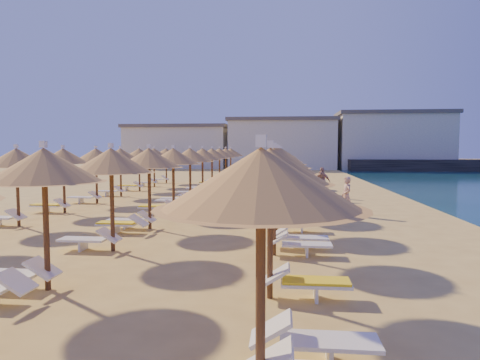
# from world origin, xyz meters

# --- Properties ---
(ground) EXTENTS (220.00, 220.00, 0.00)m
(ground) POSITION_xyz_m (0.00, 0.00, 0.00)
(ground) COLOR #E2BE63
(ground) RESTS_ON ground
(jetty) EXTENTS (30.05, 4.36, 1.50)m
(jetty) POSITION_xyz_m (26.19, 40.19, 0.75)
(jetty) COLOR black
(jetty) RESTS_ON ground
(hotel_blocks) EXTENTS (47.05, 10.00, 8.10)m
(hotel_blocks) POSITION_xyz_m (3.40, 45.01, 3.70)
(hotel_blocks) COLOR white
(hotel_blocks) RESTS_ON ground
(parasol_row_east) EXTENTS (2.49, 36.68, 3.11)m
(parasol_row_east) POSITION_xyz_m (2.38, 3.70, 2.56)
(parasol_row_east) COLOR brown
(parasol_row_east) RESTS_ON ground
(parasol_row_west) EXTENTS (2.49, 36.68, 3.11)m
(parasol_row_west) POSITION_xyz_m (-2.26, 3.70, 2.56)
(parasol_row_west) COLOR brown
(parasol_row_west) RESTS_ON ground
(parasol_row_inland) EXTENTS (2.49, 26.43, 3.11)m
(parasol_row_inland) POSITION_xyz_m (-7.38, 5.41, 2.56)
(parasol_row_inland) COLOR brown
(parasol_row_inland) RESTS_ON ground
(loungers) EXTENTS (12.92, 35.67, 0.66)m
(loungers) POSITION_xyz_m (-1.47, 3.95, 0.34)
(loungers) COLOR white
(loungers) RESTS_ON ground
(beachgoer_a) EXTENTS (0.57, 0.72, 1.72)m
(beachgoer_a) POSITION_xyz_m (5.39, 0.89, 0.86)
(beachgoer_a) COLOR tan
(beachgoer_a) RESTS_ON ground
(beachgoer_b) EXTENTS (0.65, 0.81, 1.62)m
(beachgoer_b) POSITION_xyz_m (4.74, 6.42, 0.81)
(beachgoer_b) COLOR tan
(beachgoer_b) RESTS_ON ground
(beachgoer_c) EXTENTS (1.15, 0.73, 1.82)m
(beachgoer_c) POSITION_xyz_m (4.92, 7.95, 0.91)
(beachgoer_c) COLOR tan
(beachgoer_c) RESTS_ON ground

